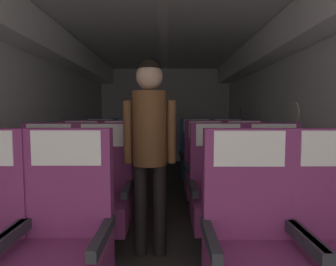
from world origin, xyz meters
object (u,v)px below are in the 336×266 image
(seat_a_left_aisle, at_px, (63,246))
(seat_d_left_aisle, at_px, (131,160))
(seat_c_right_aisle, at_px, (246,173))
(flight_attendant, at_px, (150,136))
(seat_c_left_aisle, at_px, (121,173))
(seat_c_right_window, at_px, (206,173))
(seat_b_left_window, at_px, (47,196))
(seat_c_left_window, at_px, (81,173))
(seat_d_right_aisle, at_px, (229,160))
(seat_b_right_window, at_px, (220,196))
(seat_b_right_aisle, at_px, (277,196))
(seat_b_left_aisle, at_px, (103,196))
(seat_d_right_window, at_px, (197,160))
(seat_a_right_window, at_px, (253,249))
(seat_d_left_window, at_px, (100,160))

(seat_a_left_aisle, height_order, seat_d_left_aisle, same)
(seat_c_right_aisle, height_order, flight_attendant, flight_attendant)
(seat_c_left_aisle, height_order, seat_c_right_aisle, same)
(seat_c_right_window, bearing_deg, seat_c_left_aisle, 178.96)
(seat_b_left_window, bearing_deg, seat_c_left_aisle, 62.04)
(seat_c_left_window, height_order, flight_attendant, flight_attendant)
(seat_c_right_aisle, relative_size, seat_d_right_aisle, 1.00)
(seat_a_left_aisle, xyz_separation_m, seat_b_right_window, (1.03, 0.91, 0.00))
(seat_b_right_aisle, distance_m, seat_c_left_aisle, 1.78)
(seat_c_left_aisle, height_order, seat_d_right_aisle, same)
(seat_b_right_aisle, distance_m, seat_c_left_window, 2.21)
(seat_b_right_aisle, relative_size, seat_c_right_aisle, 1.00)
(seat_c_left_aisle, bearing_deg, seat_d_right_aisle, 30.47)
(seat_c_left_window, bearing_deg, flight_attendant, -47.94)
(seat_b_left_aisle, relative_size, seat_c_right_window, 1.00)
(seat_b_right_window, distance_m, seat_d_right_window, 1.79)
(seat_a_left_aisle, bearing_deg, seat_d_left_aisle, 90.11)
(seat_b_right_aisle, distance_m, seat_c_right_aisle, 0.92)
(seat_a_right_window, distance_m, seat_d_right_aisle, 2.77)
(seat_c_right_window, bearing_deg, seat_a_right_window, -90.07)
(seat_b_right_aisle, bearing_deg, seat_c_right_aisle, 90.58)
(seat_c_right_aisle, distance_m, seat_d_right_window, 1.02)
(seat_b_right_window, bearing_deg, seat_b_right_aisle, -1.96)
(seat_a_left_aisle, height_order, seat_d_left_window, same)
(seat_b_left_aisle, bearing_deg, seat_d_left_aisle, 90.26)
(seat_d_left_window, xyz_separation_m, seat_d_right_aisle, (1.99, -0.03, 0.00))
(seat_d_right_aisle, relative_size, seat_d_right_window, 1.00)
(seat_c_left_window, bearing_deg, seat_a_left_aisle, -74.84)
(seat_b_left_window, distance_m, seat_d_left_aisle, 1.88)
(seat_a_left_aisle, relative_size, seat_c_left_aisle, 1.00)
(seat_c_right_aisle, height_order, seat_d_left_aisle, same)
(seat_c_right_aisle, bearing_deg, seat_d_right_aisle, 90.07)
(seat_c_right_aisle, xyz_separation_m, seat_d_left_window, (-1.99, 0.92, 0.00))
(seat_c_left_aisle, xyz_separation_m, seat_c_right_window, (1.03, -0.02, 0.00))
(seat_b_left_window, xyz_separation_m, seat_b_left_aisle, (0.49, -0.01, 0.00))
(seat_b_right_window, bearing_deg, seat_d_right_aisle, 74.88)
(seat_b_left_window, distance_m, seat_d_right_window, 2.35)
(seat_a_left_aisle, distance_m, seat_c_left_window, 1.87)
(seat_c_left_window, relative_size, seat_d_left_window, 1.00)
(seat_c_left_window, relative_size, seat_c_right_aisle, 1.00)
(seat_c_left_window, relative_size, seat_c_left_aisle, 1.00)
(seat_a_right_window, xyz_separation_m, seat_d_right_window, (-0.01, 2.73, 0.00))
(seat_d_left_window, bearing_deg, seat_d_right_aisle, -0.73)
(seat_a_right_window, xyz_separation_m, seat_b_left_window, (-1.52, 0.92, 0.00))
(seat_c_left_aisle, relative_size, seat_d_right_aisle, 1.00)
(seat_b_left_window, bearing_deg, seat_d_left_aisle, 75.17)
(seat_b_right_aisle, distance_m, seat_d_left_aisle, 2.38)
(seat_b_right_aisle, relative_size, seat_c_right_window, 1.00)
(seat_d_right_window, height_order, flight_attendant, flight_attendant)
(seat_c_right_window, relative_size, seat_d_right_aisle, 1.00)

